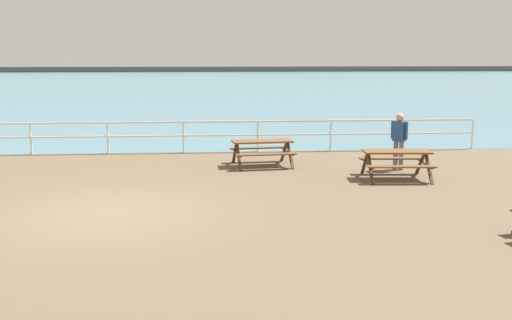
{
  "coord_description": "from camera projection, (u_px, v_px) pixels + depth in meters",
  "views": [
    {
      "loc": [
        2.22,
        -12.57,
        3.4
      ],
      "look_at": [
        3.31,
        1.72,
        0.8
      ],
      "focal_mm": 41.75,
      "sensor_mm": 36.0,
      "label": 1
    }
  ],
  "objects": [
    {
      "name": "ground_plane",
      "position": [
        109.0,
        217.0,
        12.79
      ],
      "size": [
        30.0,
        24.0,
        0.2
      ],
      "primitive_type": "cube",
      "color": "brown"
    },
    {
      "name": "sea_band",
      "position": [
        190.0,
        84.0,
        64.52
      ],
      "size": [
        142.0,
        90.0,
        0.01
      ],
      "primitive_type": "cube",
      "color": "teal",
      "rests_on": "ground"
    },
    {
      "name": "distant_shoreline",
      "position": [
        198.0,
        71.0,
        106.7
      ],
      "size": [
        142.0,
        6.0,
        1.8
      ],
      "primitive_type": "cube",
      "color": "#4C4C47",
      "rests_on": "ground"
    },
    {
      "name": "seaward_railing",
      "position": [
        146.0,
        131.0,
        20.24
      ],
      "size": [
        23.07,
        0.07,
        1.08
      ],
      "color": "white",
      "rests_on": "ground"
    },
    {
      "name": "picnic_table_near_left",
      "position": [
        396.0,
        157.0,
        16.14
      ],
      "size": [
        1.9,
        1.65,
        0.8
      ],
      "rotation": [
        0.0,
        0.0,
        -0.07
      ],
      "color": "brown",
      "rests_on": "ground"
    },
    {
      "name": "picnic_table_mid_centre",
      "position": [
        262.0,
        147.0,
        18.0
      ],
      "size": [
        1.95,
        1.71,
        0.8
      ],
      "rotation": [
        0.0,
        0.0,
        0.11
      ],
      "color": "brown",
      "rests_on": "ground"
    },
    {
      "name": "visitor",
      "position": [
        399.0,
        138.0,
        17.32
      ],
      "size": [
        0.4,
        0.4,
        1.66
      ],
      "rotation": [
        0.0,
        0.0,
        0.79
      ],
      "color": "slate",
      "rests_on": "ground"
    }
  ]
}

